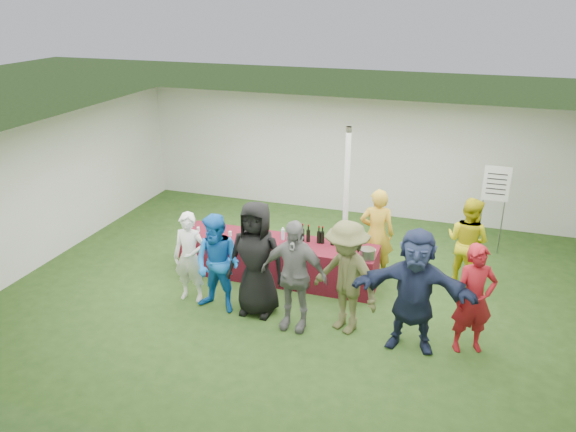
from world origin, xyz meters
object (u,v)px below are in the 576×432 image
(customer_1, at_px, (218,264))
(customer_3, at_px, (294,275))
(customer_2, at_px, (256,259))
(staff_back, at_px, (467,242))
(customer_4, at_px, (346,278))
(customer_5, at_px, (414,290))
(dump_bucket, at_px, (367,254))
(wine_list_sign, at_px, (496,190))
(customer_6, at_px, (474,299))
(serving_table, at_px, (278,259))
(customer_0, at_px, (190,257))
(staff_pourer, at_px, (377,234))

(customer_1, bearing_deg, customer_3, 3.52)
(customer_1, height_order, customer_2, customer_2)
(staff_back, distance_m, customer_1, 4.38)
(customer_4, xyz_separation_m, customer_5, (1.02, -0.13, 0.04))
(customer_1, bearing_deg, staff_back, 37.91)
(dump_bucket, height_order, customer_5, customer_5)
(staff_back, height_order, customer_4, customer_4)
(customer_3, bearing_deg, customer_4, 13.51)
(wine_list_sign, distance_m, customer_1, 5.63)
(dump_bucket, height_order, customer_2, customer_2)
(customer_4, bearing_deg, customer_3, -141.25)
(staff_back, distance_m, customer_5, 2.38)
(customer_1, distance_m, customer_2, 0.64)
(customer_2, distance_m, customer_4, 1.48)
(dump_bucket, distance_m, customer_3, 1.51)
(customer_6, bearing_deg, wine_list_sign, 63.30)
(staff_back, xyz_separation_m, customer_1, (-3.78, -2.22, 0.02))
(serving_table, height_order, customer_5, customer_5)
(customer_0, bearing_deg, staff_back, 21.36)
(serving_table, height_order, customer_0, customer_0)
(customer_6, bearing_deg, staff_back, 71.75)
(wine_list_sign, relative_size, customer_4, 0.99)
(customer_2, distance_m, customer_3, 0.74)
(customer_0, bearing_deg, wine_list_sign, 32.80)
(serving_table, bearing_deg, staff_pourer, 20.30)
(customer_0, xyz_separation_m, customer_5, (3.71, -0.24, 0.16))
(wine_list_sign, height_order, staff_back, wine_list_sign)
(dump_bucket, relative_size, staff_pourer, 0.15)
(serving_table, height_order, customer_1, customer_1)
(customer_4, distance_m, customer_6, 1.85)
(customer_6, bearing_deg, staff_pourer, 110.84)
(customer_2, xyz_separation_m, customer_3, (0.70, -0.23, -0.06))
(customer_3, bearing_deg, staff_pourer, 67.69)
(customer_2, distance_m, customer_6, 3.32)
(customer_5, bearing_deg, customer_0, 174.56)
(customer_5, bearing_deg, dump_bucket, 125.52)
(customer_5, xyz_separation_m, customer_6, (0.82, 0.20, -0.11))
(staff_pourer, height_order, customer_4, customer_4)
(customer_1, bearing_deg, staff_pourer, 48.94)
(customer_0, height_order, customer_1, customer_1)
(customer_5, distance_m, customer_6, 0.86)
(customer_0, relative_size, customer_3, 0.87)
(staff_back, bearing_deg, dump_bucket, 62.92)
(staff_back, distance_m, customer_2, 3.79)
(staff_pourer, height_order, staff_back, staff_pourer)
(customer_4, height_order, customer_6, customer_4)
(customer_0, distance_m, customer_5, 3.72)
(customer_2, bearing_deg, staff_pourer, 48.10)
(serving_table, relative_size, wine_list_sign, 2.00)
(staff_pourer, height_order, customer_1, staff_pourer)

